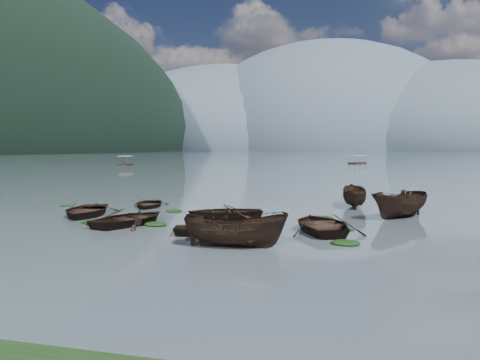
% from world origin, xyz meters
% --- Properties ---
extents(ground_plane, '(2400.00, 2400.00, 0.00)m').
position_xyz_m(ground_plane, '(0.00, 0.00, 0.00)').
color(ground_plane, '#536068').
extents(haze_mtn_a, '(520.00, 520.00, 280.00)m').
position_xyz_m(haze_mtn_a, '(-260.00, 900.00, 0.00)').
color(haze_mtn_a, '#475666').
rests_on(haze_mtn_a, ground).
extents(haze_mtn_b, '(520.00, 520.00, 340.00)m').
position_xyz_m(haze_mtn_b, '(-60.00, 900.00, 0.00)').
color(haze_mtn_b, '#475666').
rests_on(haze_mtn_b, ground).
extents(haze_mtn_c, '(520.00, 520.00, 260.00)m').
position_xyz_m(haze_mtn_c, '(140.00, 900.00, 0.00)').
color(haze_mtn_c, '#475666').
rests_on(haze_mtn_c, ground).
extents(rowboat_0, '(4.80, 5.77, 1.03)m').
position_xyz_m(rowboat_0, '(-8.43, 6.47, 0.00)').
color(rowboat_0, black).
rests_on(rowboat_0, ground).
extents(rowboat_1, '(4.78, 5.75, 1.03)m').
position_xyz_m(rowboat_1, '(-4.14, 4.22, 0.00)').
color(rowboat_1, black).
rests_on(rowboat_1, ground).
extents(rowboat_2, '(4.60, 2.04, 1.73)m').
position_xyz_m(rowboat_2, '(2.98, -0.10, 0.00)').
color(rowboat_2, black).
rests_on(rowboat_2, ground).
extents(rowboat_3, '(5.04, 5.95, 1.05)m').
position_xyz_m(rowboat_3, '(6.17, 4.82, 0.00)').
color(rowboat_3, black).
rests_on(rowboat_3, ground).
extents(rowboat_4, '(5.12, 4.23, 0.92)m').
position_xyz_m(rowboat_4, '(1.52, 2.48, 0.00)').
color(rowboat_4, black).
rests_on(rowboat_4, ground).
extents(rowboat_5, '(4.42, 5.04, 1.90)m').
position_xyz_m(rowboat_5, '(10.35, 10.44, 0.00)').
color(rowboat_5, black).
rests_on(rowboat_5, ground).
extents(rowboat_6, '(3.66, 4.41, 0.79)m').
position_xyz_m(rowboat_6, '(-6.60, 11.47, 0.00)').
color(rowboat_6, black).
rests_on(rowboat_6, ground).
extents(rowboat_7, '(5.37, 4.62, 0.94)m').
position_xyz_m(rowboat_7, '(0.02, 8.28, 0.00)').
color(rowboat_7, black).
rests_on(rowboat_7, ground).
extents(rowboat_8, '(1.96, 4.49, 1.69)m').
position_xyz_m(rowboat_8, '(7.55, 15.19, 0.00)').
color(rowboat_8, black).
rests_on(rowboat_8, ground).
extents(weed_clump_1, '(1.06, 0.85, 0.23)m').
position_xyz_m(weed_clump_1, '(-6.54, 3.95, 0.00)').
color(weed_clump_1, black).
rests_on(weed_clump_1, ground).
extents(weed_clump_2, '(1.25, 1.00, 0.27)m').
position_xyz_m(weed_clump_2, '(-2.64, 4.10, 0.00)').
color(weed_clump_2, black).
rests_on(weed_clump_2, ground).
extents(weed_clump_3, '(0.84, 0.71, 0.19)m').
position_xyz_m(weed_clump_3, '(7.40, 5.31, 0.00)').
color(weed_clump_3, black).
rests_on(weed_clump_3, ground).
extents(weed_clump_4, '(1.26, 1.00, 0.26)m').
position_xyz_m(weed_clump_4, '(7.47, 1.66, 0.00)').
color(weed_clump_4, black).
rests_on(weed_clump_4, ground).
extents(weed_clump_5, '(0.89, 0.72, 0.19)m').
position_xyz_m(weed_clump_5, '(-12.49, 10.20, 0.00)').
color(weed_clump_5, black).
rests_on(weed_clump_5, ground).
extents(weed_clump_6, '(1.10, 0.91, 0.23)m').
position_xyz_m(weed_clump_6, '(-3.84, 9.54, 0.00)').
color(weed_clump_6, black).
rests_on(weed_clump_6, ground).
extents(weed_clump_7, '(1.25, 1.00, 0.27)m').
position_xyz_m(weed_clump_7, '(5.93, 8.69, 0.00)').
color(weed_clump_7, black).
rests_on(weed_clump_7, ground).
extents(pontoon_left, '(3.58, 6.15, 2.21)m').
position_xyz_m(pontoon_left, '(-48.84, 85.96, 0.00)').
color(pontoon_left, black).
rests_on(pontoon_left, ground).
extents(pontoon_centre, '(5.06, 5.91, 2.14)m').
position_xyz_m(pontoon_centre, '(6.62, 114.16, 0.00)').
color(pontoon_centre, black).
rests_on(pontoon_centre, ground).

